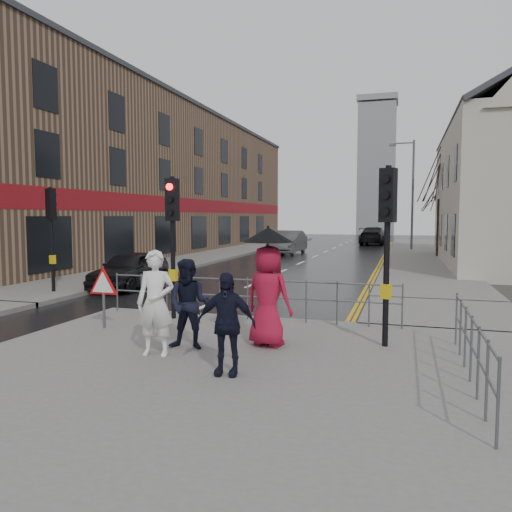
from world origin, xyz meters
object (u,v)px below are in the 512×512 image
Objects in this scene: pedestrian_with_umbrella at (268,284)px; pedestrian_d at (226,324)px; car_parked at (130,269)px; pedestrian_a at (156,303)px; car_mid at (288,242)px; pedestrian_b at (189,304)px.

pedestrian_with_umbrella reaches higher than pedestrian_d.
pedestrian_with_umbrella is 0.57× the size of car_parked.
pedestrian_a is at bearing -58.48° from car_parked.
pedestrian_with_umbrella is at bearing -75.92° from car_mid.
pedestrian_a is at bearing -145.58° from pedestrian_with_umbrella.
pedestrian_with_umbrella reaches higher than pedestrian_a.
car_mid is (-3.51, 25.51, -0.28)m from pedestrian_a.
car_mid is at bearing 95.69° from pedestrian_d.
car_parked is at bearing 116.57° from pedestrian_a.
pedestrian_with_umbrella is 0.46× the size of car_mid.
pedestrian_b is at bearing 128.57° from pedestrian_d.
pedestrian_d is 26.65m from car_mid.
pedestrian_b is 0.74× the size of pedestrian_with_umbrella.
car_mid is (-5.25, 24.32, -0.52)m from pedestrian_with_umbrella.
car_parked is (-7.06, 6.85, -0.64)m from pedestrian_with_umbrella.
pedestrian_a is at bearing -129.31° from pedestrian_b.
pedestrian_b is at bearing -54.61° from car_parked.
pedestrian_d is at bearing -95.29° from pedestrian_with_umbrella.
pedestrian_b is 1.04× the size of pedestrian_d.
pedestrian_with_umbrella is (1.35, 0.62, 0.34)m from pedestrian_b.
pedestrian_a is 1.70m from pedestrian_d.
pedestrian_d reaches higher than car_mid.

